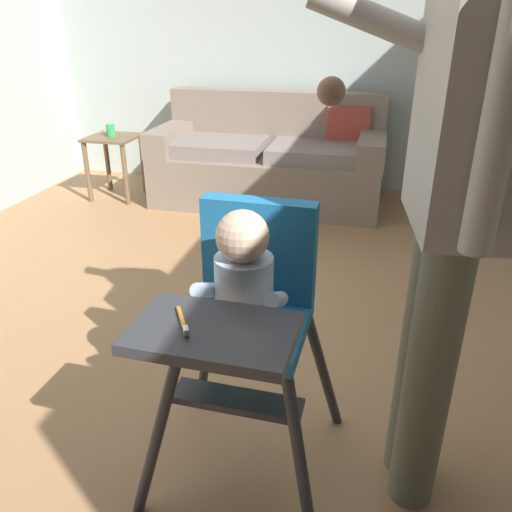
# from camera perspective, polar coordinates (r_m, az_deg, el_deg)

# --- Properties ---
(ground) EXTENTS (6.08, 6.88, 0.10)m
(ground) POSITION_cam_1_polar(r_m,az_deg,el_deg) (2.53, -4.17, -10.48)
(ground) COLOR #A1724A
(wall_far) EXTENTS (5.28, 0.06, 2.76)m
(wall_far) POSITION_cam_1_polar(r_m,az_deg,el_deg) (4.67, 5.89, 24.44)
(wall_far) COLOR #AFBCB7
(wall_far) RESTS_ON ground
(couch) EXTENTS (1.84, 0.86, 0.86)m
(couch) POSITION_cam_1_polar(r_m,az_deg,el_deg) (4.33, 1.63, 10.48)
(couch) COLOR gray
(couch) RESTS_ON ground
(high_chair) EXTENTS (0.62, 0.74, 0.95)m
(high_chair) POSITION_cam_1_polar(r_m,az_deg,el_deg) (1.53, -1.11, -4.85)
(high_chair) COLOR #313337
(high_chair) RESTS_ON ground
(adult_standing) EXTENTS (0.55, 0.50, 1.71)m
(adult_standing) POSITION_cam_1_polar(r_m,az_deg,el_deg) (1.43, 20.72, 5.33)
(adult_standing) COLOR #626351
(adult_standing) RESTS_ON ground
(side_table) EXTENTS (0.40, 0.40, 0.52)m
(side_table) POSITION_cam_1_polar(r_m,az_deg,el_deg) (4.55, -15.43, 10.94)
(side_table) COLOR brown
(side_table) RESTS_ON ground
(sippy_cup) EXTENTS (0.07, 0.07, 0.10)m
(sippy_cup) POSITION_cam_1_polar(r_m,az_deg,el_deg) (4.51, -15.80, 13.27)
(sippy_cup) COLOR green
(sippy_cup) RESTS_ON side_table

